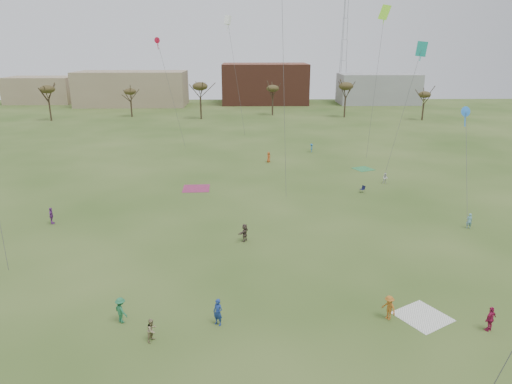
{
  "coord_description": "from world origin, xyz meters",
  "views": [
    {
      "loc": [
        -0.78,
        -25.51,
        17.65
      ],
      "look_at": [
        0.0,
        12.0,
        5.5
      ],
      "focal_mm": 32.09,
      "sensor_mm": 36.0,
      "label": 1
    }
  ],
  "objects_px": {
    "flyer_near_right": "(218,312)",
    "radio_tower": "(344,39)",
    "flyer_near_center": "(121,310)",
    "spectator_fore_a": "(491,319)",
    "camp_chair_right": "(362,190)"
  },
  "relations": [
    {
      "from": "flyer_near_center",
      "to": "flyer_near_right",
      "type": "xyz_separation_m",
      "value": [
        6.44,
        -0.43,
        0.03
      ]
    },
    {
      "from": "spectator_fore_a",
      "to": "radio_tower",
      "type": "xyz_separation_m",
      "value": [
        15.19,
        125.44,
        18.35
      ]
    },
    {
      "from": "flyer_near_right",
      "to": "radio_tower",
      "type": "xyz_separation_m",
      "value": [
        32.73,
        124.42,
        18.28
      ]
    },
    {
      "from": "camp_chair_right",
      "to": "radio_tower",
      "type": "bearing_deg",
      "value": 138.4
    },
    {
      "from": "flyer_near_right",
      "to": "spectator_fore_a",
      "type": "height_order",
      "value": "flyer_near_right"
    },
    {
      "from": "flyer_near_right",
      "to": "radio_tower",
      "type": "height_order",
      "value": "radio_tower"
    },
    {
      "from": "flyer_near_right",
      "to": "camp_chair_right",
      "type": "xyz_separation_m",
      "value": [
        16.35,
        27.94,
        -0.67
      ]
    },
    {
      "from": "flyer_near_center",
      "to": "flyer_near_right",
      "type": "relative_size",
      "value": 0.97
    },
    {
      "from": "flyer_near_right",
      "to": "radio_tower",
      "type": "bearing_deg",
      "value": 108.25
    },
    {
      "from": "camp_chair_right",
      "to": "radio_tower",
      "type": "relative_size",
      "value": 0.02
    },
    {
      "from": "flyer_near_center",
      "to": "spectator_fore_a",
      "type": "xyz_separation_m",
      "value": [
        23.98,
        -1.45,
        -0.04
      ]
    },
    {
      "from": "flyer_near_right",
      "to": "camp_chair_right",
      "type": "distance_m",
      "value": 32.38
    },
    {
      "from": "spectator_fore_a",
      "to": "camp_chair_right",
      "type": "bearing_deg",
      "value": -117.54
    },
    {
      "from": "flyer_near_center",
      "to": "flyer_near_right",
      "type": "height_order",
      "value": "flyer_near_right"
    },
    {
      "from": "flyer_near_center",
      "to": "radio_tower",
      "type": "bearing_deg",
      "value": -65.29
    }
  ]
}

